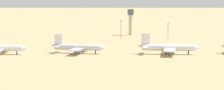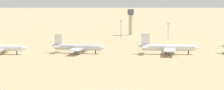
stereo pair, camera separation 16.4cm
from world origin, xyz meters
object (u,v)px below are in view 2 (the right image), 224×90
Objects in this scene: parked_jet_white_2 at (78,47)px; light_pole_west at (121,28)px; control_tower at (131,19)px; parked_jet_white_3 at (168,48)px; light_pole_mid at (168,30)px.

light_pole_west is at bearing 85.60° from parked_jet_white_2.
control_tower reaches higher than parked_jet_white_2.
light_pole_west reaches higher than parked_jet_white_2.
light_pole_west is (-29.44, 96.71, 4.24)m from parked_jet_white_3.
parked_jet_white_2 is 56.89m from parked_jet_white_3.
parked_jet_white_3 is 91.90m from light_pole_mid.
control_tower is 1.53× the size of light_pole_west.
parked_jet_white_3 is (56.76, -3.83, 0.34)m from parked_jet_white_2.
light_pole_mid is (64.67, 87.67, 3.57)m from parked_jet_white_2.
light_pole_mid reaches higher than parked_jet_white_2.
parked_jet_white_3 is 3.10× the size of light_pole_mid.
control_tower is 1.76× the size of light_pole_mid.
control_tower is (35.56, 124.05, 9.54)m from parked_jet_white_2.
control_tower is at bearing 75.19° from light_pole_west.
parked_jet_white_2 is at bearing -126.41° from light_pole_mid.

